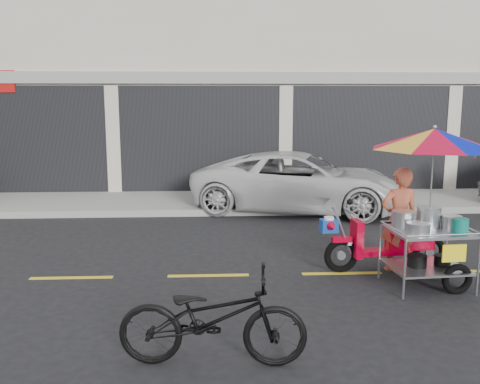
{
  "coord_description": "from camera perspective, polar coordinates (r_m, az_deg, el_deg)",
  "views": [
    {
      "loc": [
        -1.91,
        -7.58,
        2.61
      ],
      "look_at": [
        -1.5,
        0.6,
        1.15
      ],
      "focal_mm": 40.0,
      "sensor_mm": 36.0,
      "label": 1
    }
  ],
  "objects": [
    {
      "name": "ground",
      "position": [
        8.24,
        10.81,
        -8.54
      ],
      "size": [
        90.0,
        90.0,
        0.0
      ],
      "primitive_type": "plane",
      "color": "black"
    },
    {
      "name": "sidewalk",
      "position": [
        13.46,
        5.33,
        -0.8
      ],
      "size": [
        45.0,
        3.0,
        0.15
      ],
      "primitive_type": "cube",
      "color": "gray",
      "rests_on": "ground"
    },
    {
      "name": "shophouse_block",
      "position": [
        18.85,
        12.05,
        14.83
      ],
      "size": [
        36.0,
        8.11,
        10.4
      ],
      "color": "beige",
      "rests_on": "ground"
    },
    {
      "name": "centerline",
      "position": [
        8.24,
        10.81,
        -8.51
      ],
      "size": [
        42.0,
        0.1,
        0.01
      ],
      "primitive_type": "cube",
      "color": "gold",
      "rests_on": "ground"
    },
    {
      "name": "white_pickup",
      "position": [
        12.4,
        6.45,
        1.09
      ],
      "size": [
        5.33,
        3.49,
        1.36
      ],
      "primitive_type": "imported",
      "rotation": [
        0.0,
        0.0,
        1.3
      ],
      "color": "silver",
      "rests_on": "ground"
    },
    {
      "name": "near_bicycle",
      "position": [
        5.36,
        -2.95,
        -13.27
      ],
      "size": [
        1.89,
        0.8,
        0.97
      ],
      "primitive_type": "imported",
      "rotation": [
        0.0,
        0.0,
        1.49
      ],
      "color": "black",
      "rests_on": "ground"
    },
    {
      "name": "food_vendor_rig",
      "position": [
        7.93,
        18.54,
        0.86
      ],
      "size": [
        2.33,
        1.85,
        2.25
      ],
      "rotation": [
        0.0,
        0.0,
        0.08
      ],
      "color": "black",
      "rests_on": "ground"
    }
  ]
}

